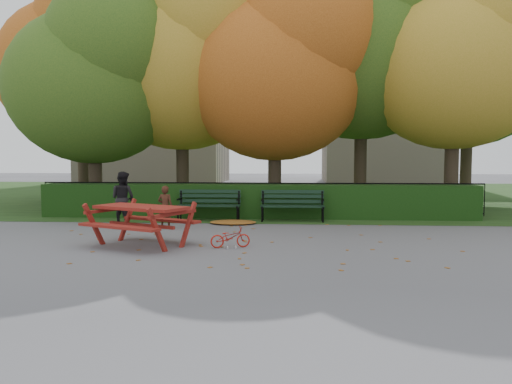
# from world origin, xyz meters

# --- Properties ---
(ground) EXTENTS (90.00, 90.00, 0.00)m
(ground) POSITION_xyz_m (0.00, 0.00, 0.00)
(ground) COLOR slate
(ground) RESTS_ON ground
(grass_strip) EXTENTS (90.00, 90.00, 0.00)m
(grass_strip) POSITION_xyz_m (0.00, 14.00, 0.01)
(grass_strip) COLOR #193511
(grass_strip) RESTS_ON ground
(building_left) EXTENTS (10.00, 7.00, 15.00)m
(building_left) POSITION_xyz_m (-9.00, 26.00, 7.50)
(building_left) COLOR tan
(building_left) RESTS_ON ground
(building_right) EXTENTS (9.00, 6.00, 12.00)m
(building_right) POSITION_xyz_m (8.00, 28.00, 6.00)
(building_right) COLOR tan
(building_right) RESTS_ON ground
(hedge) EXTENTS (13.00, 0.90, 1.00)m
(hedge) POSITION_xyz_m (0.00, 4.50, 0.50)
(hedge) COLOR black
(hedge) RESTS_ON ground
(iron_fence) EXTENTS (14.00, 0.04, 1.02)m
(iron_fence) POSITION_xyz_m (0.00, 5.30, 0.54)
(iron_fence) COLOR black
(iron_fence) RESTS_ON ground
(tree_a) EXTENTS (5.88, 5.60, 7.48)m
(tree_a) POSITION_xyz_m (-5.19, 5.58, 4.52)
(tree_a) COLOR #2E2319
(tree_a) RESTS_ON ground
(tree_b) EXTENTS (6.72, 6.40, 8.79)m
(tree_b) POSITION_xyz_m (-2.44, 6.75, 5.40)
(tree_b) COLOR #2E2319
(tree_b) RESTS_ON ground
(tree_c) EXTENTS (6.30, 6.00, 8.00)m
(tree_c) POSITION_xyz_m (0.83, 5.96, 4.82)
(tree_c) COLOR #2E2319
(tree_c) RESTS_ON ground
(tree_d) EXTENTS (7.14, 6.80, 9.58)m
(tree_d) POSITION_xyz_m (3.88, 7.23, 5.98)
(tree_d) COLOR #2E2319
(tree_d) RESTS_ON ground
(tree_e) EXTENTS (6.09, 5.80, 8.16)m
(tree_e) POSITION_xyz_m (6.52, 5.77, 5.08)
(tree_e) COLOR #2E2319
(tree_e) RESTS_ON ground
(tree_f) EXTENTS (6.93, 6.60, 9.19)m
(tree_f) POSITION_xyz_m (-7.13, 9.24, 5.69)
(tree_f) COLOR #2E2319
(tree_f) RESTS_ON ground
(tree_g) EXTENTS (6.30, 6.00, 8.55)m
(tree_g) POSITION_xyz_m (8.33, 9.76, 5.37)
(tree_g) COLOR #2E2319
(tree_g) RESTS_ON ground
(bench_left) EXTENTS (1.80, 0.57, 0.88)m
(bench_left) POSITION_xyz_m (-1.30, 3.70, 0.52)
(bench_left) COLOR black
(bench_left) RESTS_ON ground
(bench_right) EXTENTS (1.80, 0.57, 0.88)m
(bench_right) POSITION_xyz_m (1.10, 3.70, 0.52)
(bench_right) COLOR black
(bench_right) RESTS_ON ground
(picnic_table) EXTENTS (2.40, 2.22, 0.94)m
(picnic_table) POSITION_xyz_m (-2.01, -0.50, 0.64)
(picnic_table) COLOR maroon
(picnic_table) RESTS_ON ground
(leaf_pile) EXTENTS (1.49, 1.23, 0.09)m
(leaf_pile) POSITION_xyz_m (-0.52, 3.02, 0.04)
(leaf_pile) COLOR maroon
(leaf_pile) RESTS_ON ground
(leaf_scatter) EXTENTS (9.00, 5.70, 0.01)m
(leaf_scatter) POSITION_xyz_m (0.00, 0.30, 0.01)
(leaf_scatter) COLOR maroon
(leaf_scatter) RESTS_ON ground
(child) EXTENTS (0.44, 0.32, 1.10)m
(child) POSITION_xyz_m (-2.14, 1.98, 0.55)
(child) COLOR #3F1F14
(child) RESTS_ON ground
(adult) EXTENTS (0.85, 0.77, 1.44)m
(adult) POSITION_xyz_m (-3.45, 2.57, 0.72)
(adult) COLOR black
(adult) RESTS_ON ground
(bicycle) EXTENTS (0.85, 0.49, 0.42)m
(bicycle) POSITION_xyz_m (-0.15, -0.58, 0.21)
(bicycle) COLOR red
(bicycle) RESTS_ON ground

